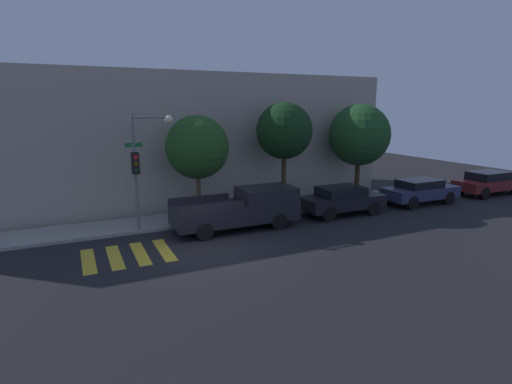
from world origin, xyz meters
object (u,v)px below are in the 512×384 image
object	(u,v)px
tree_midblock	(284,131)
tree_far_end	(359,135)
pickup_truck	(242,208)
sedan_far_end	(489,182)
sedan_near_corner	(342,200)
sedan_middle	(420,191)
tree_near_corner	(197,147)
traffic_light_pole	(143,155)

from	to	relation	value
tree_midblock	tree_far_end	xyz separation A→B (m)	(4.81, -0.00, -0.33)
pickup_truck	sedan_far_end	xyz separation A→B (m)	(16.63, 0.00, -0.14)
tree_midblock	tree_far_end	distance (m)	4.82
tree_far_end	sedan_near_corner	bearing A→B (deg)	-141.23
sedan_middle	tree_midblock	size ratio (longest dim) A/B	0.79
sedan_near_corner	tree_near_corner	distance (m)	7.62
tree_near_corner	tree_far_end	xyz separation A→B (m)	(9.41, -0.00, 0.29)
sedan_near_corner	sedan_middle	distance (m)	5.36
tree_far_end	tree_near_corner	bearing A→B (deg)	180.00
sedan_near_corner	tree_midblock	size ratio (longest dim) A/B	0.77
sedan_far_end	tree_near_corner	size ratio (longest dim) A/B	0.94
sedan_near_corner	tree_midblock	distance (m)	4.52
traffic_light_pole	tree_near_corner	distance (m)	2.72
sedan_near_corner	tree_midblock	xyz separation A→B (m)	(-2.20, 2.09, 3.34)
tree_midblock	sedan_middle	bearing A→B (deg)	-15.45
pickup_truck	sedan_middle	xyz separation A→B (m)	(10.83, 0.00, -0.16)
sedan_near_corner	sedan_far_end	bearing A→B (deg)	0.00
traffic_light_pole	tree_far_end	distance (m)	12.03
traffic_light_pole	pickup_truck	distance (m)	4.79
traffic_light_pole	tree_far_end	bearing A→B (deg)	3.92
sedan_near_corner	pickup_truck	bearing A→B (deg)	-180.00
sedan_far_end	sedan_near_corner	bearing A→B (deg)	180.00
traffic_light_pole	tree_far_end	xyz separation A→B (m)	(12.00, 0.82, 0.44)
traffic_light_pole	sedan_far_end	xyz separation A→B (m)	(20.55, -1.27, -2.57)
pickup_truck	sedan_near_corner	distance (m)	5.47
tree_near_corner	tree_far_end	distance (m)	9.41
tree_near_corner	sedan_near_corner	bearing A→B (deg)	-17.08
sedan_near_corner	traffic_light_pole	bearing A→B (deg)	172.31
pickup_truck	sedan_far_end	world-z (taller)	pickup_truck
sedan_middle	tree_far_end	world-z (taller)	tree_far_end
tree_midblock	tree_far_end	world-z (taller)	tree_midblock
sedan_middle	tree_near_corner	xyz separation A→B (m)	(-12.16, 2.09, 2.73)
traffic_light_pole	tree_far_end	size ratio (longest dim) A/B	0.92
sedan_near_corner	tree_far_end	distance (m)	4.49
sedan_far_end	tree_far_end	xyz separation A→B (m)	(-8.56, 2.09, 3.01)
traffic_light_pole	pickup_truck	world-z (taller)	traffic_light_pole
traffic_light_pole	sedan_middle	distance (m)	15.03
sedan_far_end	tree_near_corner	world-z (taller)	tree_near_corner
sedan_near_corner	tree_near_corner	world-z (taller)	tree_near_corner
pickup_truck	tree_far_end	size ratio (longest dim) A/B	1.01
sedan_middle	sedan_far_end	xyz separation A→B (m)	(5.80, 0.00, 0.02)
pickup_truck	sedan_far_end	bearing A→B (deg)	0.00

